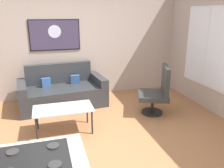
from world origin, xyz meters
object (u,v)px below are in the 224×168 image
Objects in this scene: coffee_table at (63,110)px; armchair at (158,92)px; wall_painting at (55,35)px; couch at (63,93)px.

armchair is (1.96, 0.25, 0.07)m from coffee_table.
wall_painting is (0.04, 1.85, 1.14)m from coffee_table.
coffee_table is (-0.09, -1.29, 0.12)m from couch.
coffee_table is 1.00× the size of armchair.
coffee_table is 2.17m from wall_painting.
wall_painting is (-0.05, 0.56, 1.25)m from couch.
coffee_table is 0.88× the size of wall_painting.
armchair is at bearing -29.02° from couch.
armchair reaches higher than coffee_table.
coffee_table is at bearing -91.13° from wall_painting.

